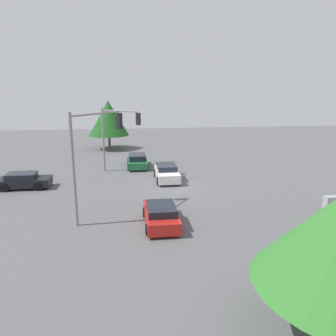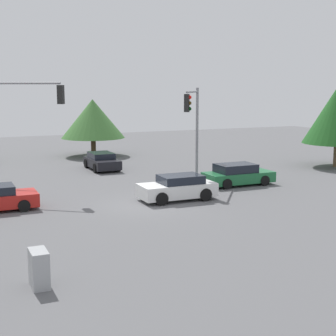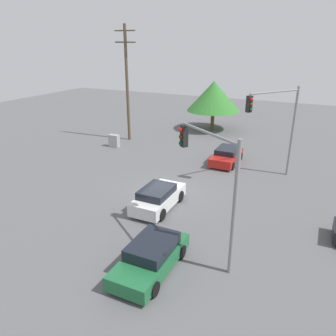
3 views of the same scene
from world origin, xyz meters
The scene contains 9 objects.
ground_plane centered at (0.00, 0.00, 0.00)m, with size 80.00×80.00×0.00m, color #5B5B5E.
sedan_white centered at (0.45, -1.86, 0.67)m, with size 1.96×4.17×1.37m.
sedan_green centered at (2.81, -7.11, 0.65)m, with size 2.01×4.39×1.35m.
sedan_red centered at (1.97, 7.59, 0.62)m, with size 1.96×4.12×1.27m.
traffic_signal_main centered at (5.82, 5.67, 4.54)m, with size 2.87×3.81×6.58m.
traffic_signal_cross centered at (4.65, -4.88, 4.18)m, with size 3.56×2.65×6.06m.
utility_pole_tall centered at (-9.01, 10.05, 5.79)m, with size 2.20×0.28×10.98m.
electrical_cabinet centered at (-8.97, 7.27, 0.59)m, with size 0.98×0.52×1.17m, color #9EA0A3.
tree_corner centered at (-2.61, 17.58, 3.80)m, with size 5.86×5.86×5.43m.
Camera 3 is at (8.66, -17.59, 9.46)m, focal length 35.00 mm.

